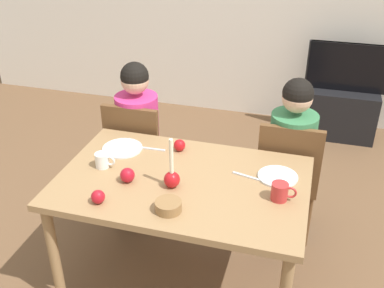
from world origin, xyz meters
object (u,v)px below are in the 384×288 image
Objects in this scene: dining_table at (182,192)px; tv at (350,67)px; person_left_child at (139,142)px; mug_right at (280,192)px; candle_centerpiece at (172,177)px; plate_right at (278,177)px; plate_left at (122,148)px; apple_near_candle at (98,197)px; chair_left at (138,151)px; chair_right at (288,173)px; apple_by_right_mug at (180,145)px; tv_stand at (342,113)px; mug_left at (103,160)px; bowl_walnuts at (168,206)px; apple_by_left_plate at (127,175)px; person_right_child at (289,163)px.

dining_table is 1.77× the size of tv.
person_left_child reaches higher than mug_right.
candle_centerpiece reaches higher than plate_right.
plate_left is at bearing 144.48° from candle_centerpiece.
candle_centerpiece reaches higher than apple_near_candle.
dining_table is 0.82m from chair_left.
apple_near_candle reaches higher than plate_left.
tv is 2.51m from plate_left.
dining_table is at bearing -132.30° from chair_right.
apple_by_right_mug is (-0.66, 0.35, -0.01)m from mug_right.
candle_centerpiece is at bearing -78.71° from apple_by_right_mug.
apple_near_candle and apple_by_right_mug have the same top height.
candle_centerpiece reaches higher than tv_stand.
mug_left is (0.04, -0.61, 0.28)m from chair_left.
apple_by_right_mug reaches higher than bowl_walnuts.
tv_stand is 2.80m from bowl_walnuts.
dining_table is at bearing -70.17° from apple_by_right_mug.
plate_left is at bearing 165.36° from mug_right.
dining_table is at bearing -112.28° from tv_stand.
chair_right is 0.71m from mug_right.
chair_left reaches higher than apple_by_left_plate.
person_right_child is 1.11m from plate_left.
person_right_child reaches higher than apple_by_left_plate.
mug_right is (0.58, 0.04, -0.01)m from candle_centerpiece.
apple_by_left_plate is (0.20, -0.10, -0.00)m from mug_left.
plate_left is at bearing 118.20° from apple_by_left_plate.
mug_left is at bearing -86.13° from person_left_child.
plate_right is (0.55, 0.25, -0.06)m from candle_centerpiece.
chair_left is at bearing -130.96° from tv.
mug_right is at bearing -4.09° from dining_table.
chair_left is 3.06× the size of candle_centerpiece.
tv_stand is 2.98m from apple_near_candle.
candle_centerpiece is (-0.03, -0.08, 0.15)m from dining_table.
tv_stand is at bearing 55.96° from plate_left.
dining_table is 0.50m from mug_left.
plate_left is at bearing -80.05° from chair_left.
dining_table is 2.52m from tv_stand.
person_left_child is 1.48× the size of tv.
tv_stand is at bearing -90.00° from tv.
candle_centerpiece is at bearing 4.80° from apple_by_left_plate.
mug_left is at bearing 180.00° from dining_table.
plate_left is 1.04m from mug_right.
person_right_child is 1.14m from apple_by_left_plate.
tv is 2.75m from bowl_walnuts.
mug_right is (-0.01, -0.68, 0.23)m from person_right_child.
tv is (1.47, 1.69, 0.20)m from chair_left.
apple_by_left_plate reaches higher than apple_near_candle.
person_left_child reaches higher than plate_right.
bowl_walnuts reaches higher than dining_table.
chair_right is 1.23m from mug_left.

